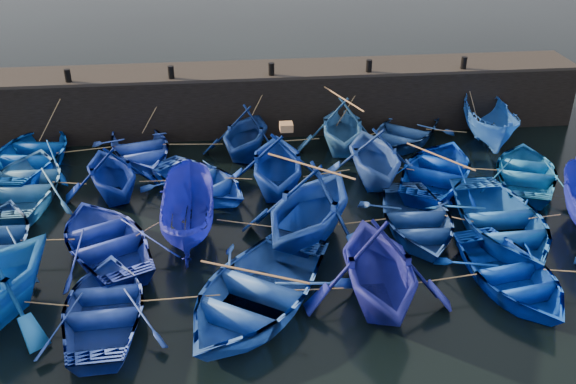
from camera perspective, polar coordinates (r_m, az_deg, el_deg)
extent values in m
plane|color=black|center=(18.92, 1.02, -6.50)|extent=(120.00, 120.00, 0.00)
cube|color=black|center=(27.65, -1.60, 8.24)|extent=(26.00, 2.50, 2.50)
cube|color=black|center=(27.22, -1.63, 10.83)|extent=(26.00, 2.50, 0.12)
cylinder|color=black|center=(26.89, -18.99, 9.75)|extent=(0.24, 0.24, 0.50)
cylinder|color=black|center=(26.28, -10.36, 10.43)|extent=(0.24, 0.24, 0.50)
cylinder|color=black|center=(26.27, -1.48, 10.87)|extent=(0.24, 0.24, 0.50)
cylinder|color=black|center=(26.87, 7.21, 11.06)|extent=(0.24, 0.24, 0.50)
cylinder|color=black|center=(28.03, 15.36, 11.02)|extent=(0.24, 0.24, 0.50)
imported|color=#013590|center=(26.07, -21.82, 3.16)|extent=(4.62, 5.92, 1.12)
imported|color=blue|center=(25.63, -13.06, 3.92)|extent=(4.52, 5.40, 0.96)
imported|color=navy|center=(25.00, -3.82, 5.34)|extent=(4.40, 4.74, 2.05)
imported|color=#2961A0|center=(25.51, 4.83, 5.93)|extent=(4.07, 4.55, 2.16)
imported|color=navy|center=(26.79, 10.31, 5.30)|extent=(5.45, 5.66, 0.96)
imported|color=blue|center=(27.31, 17.47, 5.84)|extent=(2.41, 4.87, 1.81)
imported|color=#2A65A0|center=(23.91, -22.29, 0.70)|extent=(3.71, 5.18, 1.07)
imported|color=navy|center=(22.76, -15.44, 1.79)|extent=(4.41, 4.72, 2.00)
imported|color=blue|center=(22.64, -7.83, 0.91)|extent=(5.22, 5.33, 0.90)
imported|color=navy|center=(22.20, -0.92, 2.69)|extent=(4.15, 4.72, 2.34)
imported|color=#234AA2|center=(23.09, 7.74, 3.34)|extent=(3.72, 4.30, 2.23)
imported|color=#0028A7|center=(23.74, 13.22, 1.92)|extent=(5.60, 6.05, 1.02)
imported|color=#115A9C|center=(24.66, 20.46, 1.74)|extent=(4.67, 5.41, 0.94)
imported|color=navy|center=(19.91, -15.90, -4.05)|extent=(5.17, 5.82, 1.00)
imported|color=#161D9E|center=(20.01, -8.95, -1.86)|extent=(1.73, 4.40, 1.69)
imported|color=#143A9D|center=(19.30, 1.93, -1.19)|extent=(6.18, 6.39, 2.58)
imported|color=navy|center=(20.58, 11.37, -2.38)|extent=(3.44, 4.68, 0.95)
imported|color=#0F49AE|center=(21.05, 18.43, -2.38)|extent=(3.95, 5.42, 1.10)
imported|color=#1E3C9E|center=(17.30, -15.91, -9.75)|extent=(3.35, 4.55, 0.91)
imported|color=blue|center=(16.94, -2.99, -8.82)|extent=(6.53, 7.00, 1.18)
imported|color=navy|center=(16.95, 8.06, -6.52)|extent=(4.00, 4.62, 2.41)
imported|color=#0533BB|center=(18.78, 19.24, -6.91)|extent=(3.90, 4.94, 0.93)
cube|color=#9C7044|center=(21.68, -0.16, 5.82)|extent=(0.44, 0.44, 0.26)
cylinder|color=tan|center=(25.76, -17.49, 3.60)|extent=(2.17, 0.43, 0.04)
cylinder|color=tan|center=(25.32, -8.47, 4.22)|extent=(2.32, 0.25, 0.04)
cylinder|color=tan|center=(25.38, 0.54, 4.61)|extent=(2.03, 0.17, 0.04)
cylinder|color=tan|center=(26.21, 7.61, 5.16)|extent=(0.92, 0.52, 0.04)
cylinder|color=tan|center=(27.05, 13.89, 5.31)|extent=(1.56, 0.53, 0.04)
cylinder|color=tan|center=(23.39, -18.87, 0.76)|extent=(1.21, 0.32, 0.04)
cylinder|color=tan|center=(22.73, -11.60, 0.96)|extent=(1.18, 0.08, 0.04)
cylinder|color=tan|center=(22.49, -4.39, 1.20)|extent=(0.93, 0.22, 0.04)
cylinder|color=tan|center=(22.84, 3.45, 1.68)|extent=(1.73, 0.40, 0.04)
cylinder|color=tan|center=(23.50, 10.46, 2.05)|extent=(0.52, 0.31, 0.04)
cylinder|color=tan|center=(24.13, 16.93, 1.96)|extent=(1.38, 0.39, 0.04)
cylinder|color=tan|center=(20.30, -20.59, -4.01)|extent=(1.58, 0.14, 0.04)
cylinder|color=tan|center=(19.98, -12.38, -3.25)|extent=(0.64, 0.72, 0.04)
cylinder|color=tan|center=(19.83, -3.57, -2.83)|extent=(1.92, 0.72, 0.04)
cylinder|color=tan|center=(20.04, 6.75, -2.62)|extent=(1.65, 0.22, 0.04)
cylinder|color=tan|center=(20.76, 14.96, -2.30)|extent=(0.78, 0.49, 0.04)
cylinder|color=tan|center=(21.72, 21.87, -2.04)|extent=(1.10, 0.16, 0.04)
cylinder|color=tan|center=(17.69, -20.65, -9.29)|extent=(1.16, 0.32, 0.04)
cylinder|color=tan|center=(17.00, -9.52, -9.28)|extent=(2.03, 0.08, 0.04)
cylinder|color=tan|center=(17.08, 2.52, -8.64)|extent=(1.45, 0.09, 0.04)
cylinder|color=tan|center=(17.95, 13.83, -7.50)|extent=(2.04, 0.29, 0.04)
cylinder|color=tan|center=(26.97, -20.10, 6.69)|extent=(1.33, 0.90, 2.09)
cylinder|color=tan|center=(26.45, -11.59, 7.47)|extent=(1.36, 0.51, 2.09)
cylinder|color=tan|center=(26.24, -2.69, 7.86)|extent=(1.25, 0.73, 2.09)
cylinder|color=tan|center=(26.79, 5.77, 8.19)|extent=(1.41, 0.59, 2.09)
cylinder|color=tan|center=(27.31, 8.48, 8.42)|extent=(1.36, 0.09, 2.09)
cylinder|color=tan|center=(28.21, 15.93, 8.29)|extent=(0.72, 0.60, 2.08)
cylinder|color=#99724C|center=(25.10, 4.94, 8.26)|extent=(1.08, 2.84, 0.06)
cylinder|color=#99724C|center=(23.51, 13.36, 3.10)|extent=(1.77, 2.49, 0.06)
cylinder|color=#99724C|center=(18.68, 1.99, 2.32)|extent=(2.34, 1.97, 0.06)
cylinder|color=#99724C|center=(16.57, -3.05, -7.12)|extent=(2.74, 1.32, 0.06)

